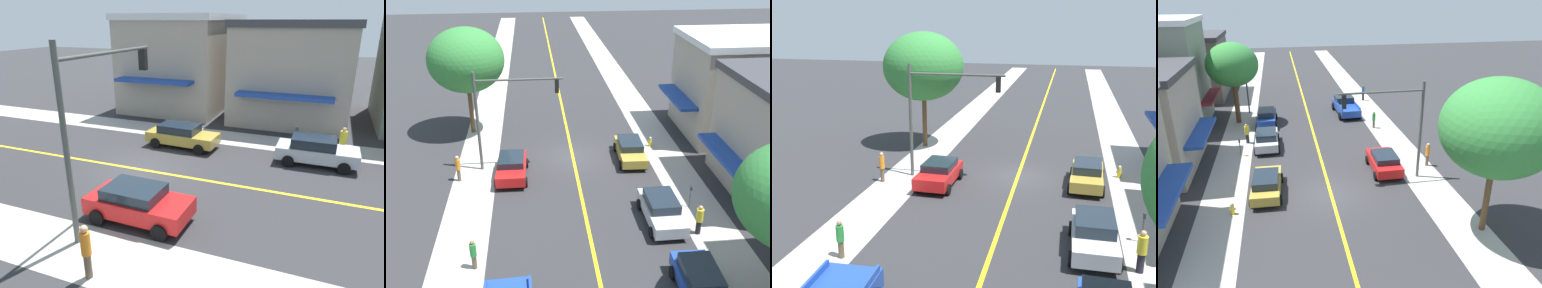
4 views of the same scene
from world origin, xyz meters
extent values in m
plane|color=#2D2D30|center=(0.00, 0.00, 0.00)|extent=(140.00, 140.00, 0.00)
cube|color=#ADA8A0|center=(-6.88, 0.00, 0.00)|extent=(2.83, 126.00, 0.01)
cube|color=#ADA8A0|center=(6.88, 0.00, 0.00)|extent=(2.83, 126.00, 0.01)
cube|color=yellow|center=(0.00, 0.00, 0.00)|extent=(0.20, 126.00, 0.00)
cube|color=#A39989|center=(-14.97, -3.48, 3.75)|extent=(11.00, 8.10, 7.51)
cube|color=silver|center=(-14.97, -3.48, 7.76)|extent=(11.30, 8.40, 0.50)
cube|color=#1E429E|center=(-8.78, -3.48, 3.14)|extent=(1.38, 6.15, 0.24)
cube|color=#1E429E|center=(-8.79, 6.24, 2.70)|extent=(1.23, 6.43, 0.24)
cylinder|color=brown|center=(7.81, -5.46, 1.93)|extent=(0.34, 0.34, 3.86)
ellipsoid|color=#337F38|center=(7.81, -5.46, 6.10)|extent=(5.96, 5.96, 5.06)
cylinder|color=yellow|center=(-6.15, -1.19, 0.29)|extent=(0.24, 0.24, 0.59)
sphere|color=#B2B2B7|center=(-6.15, -1.19, 0.66)|extent=(0.22, 0.22, 0.22)
cylinder|color=#B2B2B7|center=(-6.32, -1.19, 0.32)|extent=(0.10, 0.10, 0.10)
cylinder|color=#B2B2B7|center=(-5.98, -1.19, 0.32)|extent=(0.10, 0.10, 0.10)
cylinder|color=#4C4C51|center=(-6.34, 7.51, 0.58)|extent=(0.07, 0.07, 1.15)
cube|color=#2D2D33|center=(-6.34, 7.51, 1.28)|extent=(0.12, 0.18, 0.26)
cylinder|color=#474C47|center=(6.50, 1.28, 3.50)|extent=(0.20, 0.20, 7.00)
cylinder|color=#474C47|center=(3.63, 1.28, 6.40)|extent=(5.75, 0.14, 0.14)
cube|color=black|center=(1.15, 1.28, 5.90)|extent=(0.26, 0.32, 0.90)
sphere|color=red|center=(1.15, 1.28, 6.20)|extent=(0.20, 0.20, 0.20)
sphere|color=yellow|center=(1.15, 1.28, 5.90)|extent=(0.20, 0.20, 0.20)
sphere|color=green|center=(1.15, 1.28, 5.60)|extent=(0.20, 0.20, 0.20)
cube|color=red|center=(4.38, 2.64, 0.66)|extent=(1.97, 4.14, 0.68)
cube|color=#19232D|center=(4.38, 2.44, 1.22)|extent=(1.71, 2.25, 0.44)
cylinder|color=black|center=(3.46, 4.02, 0.32)|extent=(0.23, 0.64, 0.64)
cylinder|color=black|center=(5.35, 3.98, 0.32)|extent=(0.23, 0.64, 0.64)
cylinder|color=black|center=(3.41, 1.31, 0.32)|extent=(0.23, 0.64, 0.64)
cylinder|color=black|center=(5.30, 1.27, 0.32)|extent=(0.23, 0.64, 0.64)
cube|color=#B29338|center=(-4.13, 0.89, 0.63)|extent=(1.99, 4.49, 0.63)
cube|color=#19232D|center=(-4.14, 0.67, 1.19)|extent=(1.68, 2.45, 0.48)
cylinder|color=black|center=(-4.95, 2.38, 0.32)|extent=(0.25, 0.65, 0.64)
cylinder|color=black|center=(-3.17, 2.30, 0.32)|extent=(0.25, 0.65, 0.64)
cylinder|color=black|center=(-5.09, -0.53, 0.32)|extent=(0.25, 0.65, 0.64)
cylinder|color=black|center=(-3.30, -0.61, 0.32)|extent=(0.25, 0.65, 0.64)
cube|color=#B7BABF|center=(-4.22, 8.84, 0.66)|extent=(1.86, 4.28, 0.67)
cube|color=#19232D|center=(-4.22, 8.62, 1.26)|extent=(1.63, 2.31, 0.53)
cylinder|color=black|center=(-5.15, 10.25, 0.32)|extent=(0.22, 0.64, 0.64)
cylinder|color=black|center=(-3.30, 10.25, 0.32)|extent=(0.22, 0.64, 0.64)
cylinder|color=black|center=(-5.14, 7.42, 0.32)|extent=(0.22, 0.64, 0.64)
cylinder|color=black|center=(-3.29, 7.43, 0.32)|extent=(0.22, 0.64, 0.64)
cube|color=#1E429E|center=(-4.31, 14.89, 0.67)|extent=(1.86, 4.37, 0.70)
cube|color=#19232D|center=(-4.31, 14.68, 1.29)|extent=(1.59, 2.38, 0.55)
cylinder|color=black|center=(-5.21, 13.50, 0.32)|extent=(0.24, 0.65, 0.64)
cylinder|color=black|center=(-3.49, 13.44, 0.32)|extent=(0.24, 0.65, 0.64)
cylinder|color=brown|center=(5.97, 11.72, 0.38)|extent=(0.24, 0.24, 0.76)
cylinder|color=#288C38|center=(5.97, 11.72, 1.10)|extent=(0.32, 0.32, 0.69)
sphere|color=#936B4C|center=(5.97, 11.72, 1.55)|extent=(0.21, 0.21, 0.21)
cylinder|color=brown|center=(7.87, 2.81, 0.42)|extent=(0.23, 0.23, 0.84)
cylinder|color=orange|center=(7.87, 2.81, 1.23)|extent=(0.31, 0.31, 0.77)
sphere|color=tan|center=(7.87, 2.81, 1.73)|extent=(0.24, 0.24, 0.24)
cylinder|color=black|center=(-5.93, 10.14, 0.41)|extent=(0.29, 0.29, 0.81)
cylinder|color=yellow|center=(-5.93, 10.14, 1.18)|extent=(0.38, 0.38, 0.74)
sphere|color=tan|center=(-5.93, 10.14, 1.67)|extent=(0.23, 0.23, 0.23)
camera|label=1|loc=(14.96, 9.05, 7.55)|focal=32.78mm
camera|label=2|loc=(2.77, 29.48, 14.83)|focal=41.72mm
camera|label=3|loc=(-2.83, 27.28, 9.66)|focal=43.07mm
camera|label=4|loc=(-2.81, -20.80, 12.40)|focal=34.03mm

